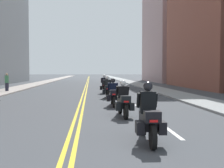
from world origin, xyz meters
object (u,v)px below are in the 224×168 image
motorcycle_0 (148,118)px  motorcycle_4 (104,86)px  motorcycle_3 (107,89)px  pedestrian_2 (7,82)px  motorcycle_2 (113,95)px  pedestrian_1 (7,82)px  motorcycle_1 (123,102)px

motorcycle_0 → motorcycle_4: (-0.36, 16.82, -0.01)m
motorcycle_3 → pedestrian_2: (-8.99, 6.47, 0.29)m
motorcycle_2 → motorcycle_3: motorcycle_3 is taller
motorcycle_2 → motorcycle_0: bearing=-87.2°
motorcycle_2 → pedestrian_2: bearing=129.7°
motorcycle_0 → motorcycle_3: size_ratio=1.03×
motorcycle_2 → pedestrian_1: size_ratio=1.34×
motorcycle_3 → pedestrian_1: bearing=135.3°
motorcycle_1 → motorcycle_2: motorcycle_1 is taller
motorcycle_2 → motorcycle_3: (-0.03, 4.62, -0.01)m
motorcycle_2 → motorcycle_4: 8.91m
motorcycle_1 → motorcycle_3: (-0.16, 8.19, 0.00)m
motorcycle_0 → motorcycle_1: motorcycle_0 is taller
pedestrian_1 → pedestrian_2: 3.77m
motorcycle_1 → pedestrian_1: size_ratio=1.32×
motorcycle_0 → motorcycle_4: 16.82m
motorcycle_0 → pedestrian_1: (-10.34, 22.64, 0.19)m
motorcycle_3 → motorcycle_1: bearing=-88.3°
motorcycle_0 → pedestrian_2: pedestrian_2 is taller
motorcycle_1 → pedestrian_2: pedestrian_2 is taller
motorcycle_3 → pedestrian_1: size_ratio=1.28×
motorcycle_3 → motorcycle_4: size_ratio=0.93×
motorcycle_3 → pedestrian_2: bearing=144.8°
pedestrian_1 → motorcycle_4: bearing=-120.7°
motorcycle_1 → motorcycle_4: 12.49m
motorcycle_0 → motorcycle_2: size_ratio=0.98×
pedestrian_1 → pedestrian_2: pedestrian_2 is taller
motorcycle_0 → motorcycle_1: (-0.16, 4.34, -0.03)m
motorcycle_1 → pedestrian_1: 20.94m
pedestrian_1 → pedestrian_2: (1.02, -3.63, 0.07)m
motorcycle_3 → motorcycle_0: bearing=-88.0°
pedestrian_1 → motorcycle_3: bearing=-135.8°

